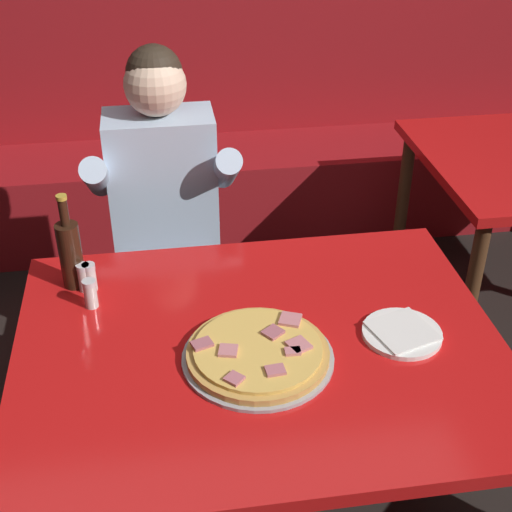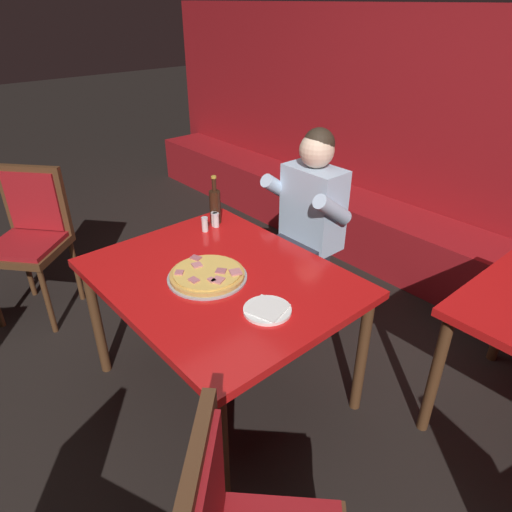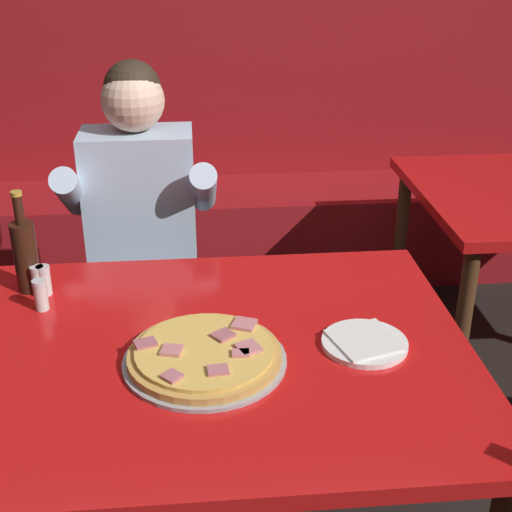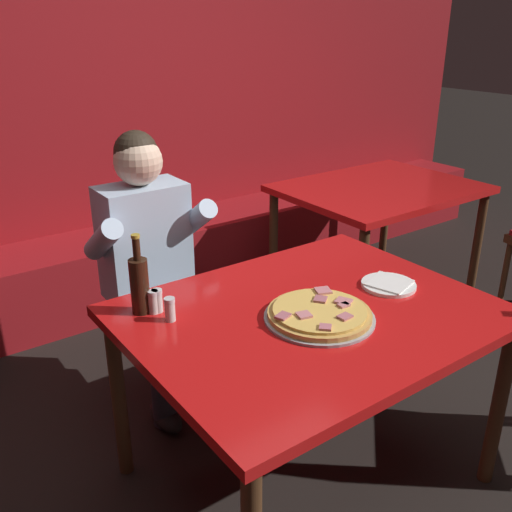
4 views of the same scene
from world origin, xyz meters
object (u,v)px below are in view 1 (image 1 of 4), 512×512
plate_white_paper (402,333)px  pizza (258,353)px  shaker_parmesan (84,279)px  main_dining_table (260,365)px  beer_bottle (70,252)px  diner_seated_blue_shirt (165,213)px  shaker_black_pepper (90,278)px  shaker_red_pepper_flakes (91,295)px

plate_white_paper → pizza: bearing=-174.7°
shaker_parmesan → main_dining_table: bearing=-34.2°
main_dining_table → shaker_parmesan: size_ratio=14.74×
main_dining_table → beer_bottle: bearing=144.9°
pizza → diner_seated_blue_shirt: bearing=102.7°
beer_bottle → shaker_black_pepper: beer_bottle is taller
beer_bottle → shaker_black_pepper: bearing=-34.5°
pizza → beer_bottle: bearing=139.5°
beer_bottle → diner_seated_blue_shirt: diner_seated_blue_shirt is taller
main_dining_table → shaker_red_pepper_flakes: size_ratio=14.74×
pizza → plate_white_paper: pizza is taller
beer_bottle → shaker_red_pepper_flakes: 0.15m
beer_bottle → shaker_red_pepper_flakes: (0.05, -0.12, -0.07)m
main_dining_table → shaker_black_pepper: 0.55m
main_dining_table → shaker_parmesan: 0.57m
shaker_parmesan → shaker_red_pepper_flakes: bearing=-75.9°
shaker_red_pepper_flakes → beer_bottle: bearing=114.4°
shaker_parmesan → pizza: bearing=-40.1°
shaker_red_pepper_flakes → diner_seated_blue_shirt: bearing=69.0°
beer_bottle → main_dining_table: bearing=-35.1°
shaker_black_pepper → diner_seated_blue_shirt: bearing=65.4°
plate_white_paper → shaker_parmesan: 0.90m
shaker_parmesan → shaker_red_pepper_flakes: size_ratio=1.00×
pizza → plate_white_paper: (0.39, 0.04, -0.01)m
beer_bottle → diner_seated_blue_shirt: 0.57m
plate_white_paper → shaker_black_pepper: (-0.82, 0.34, 0.03)m
shaker_red_pepper_flakes → diner_seated_blue_shirt: (0.23, 0.59, -0.08)m
shaker_parmesan → diner_seated_blue_shirt: size_ratio=0.07×
plate_white_paper → shaker_black_pepper: shaker_black_pepper is taller
shaker_red_pepper_flakes → plate_white_paper: bearing=-17.4°
plate_white_paper → shaker_red_pepper_flakes: size_ratio=2.44×
plate_white_paper → shaker_red_pepper_flakes: bearing=162.6°
pizza → shaker_parmesan: size_ratio=4.48×
main_dining_table → beer_bottle: (-0.49, 0.34, 0.19)m
plate_white_paper → shaker_parmesan: shaker_parmesan is taller
shaker_parmesan → shaker_red_pepper_flakes: 0.09m
shaker_parmesan → shaker_red_pepper_flakes: same height
shaker_black_pepper → pizza: bearing=-41.1°
shaker_black_pepper → diner_seated_blue_shirt: 0.56m
beer_bottle → shaker_parmesan: (0.03, -0.03, -0.07)m
shaker_parmesan → diner_seated_blue_shirt: bearing=63.9°
main_dining_table → shaker_black_pepper: shaker_black_pepper is taller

